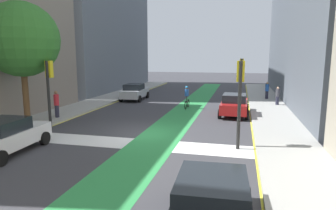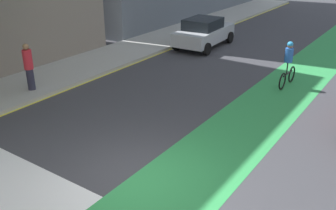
% 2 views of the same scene
% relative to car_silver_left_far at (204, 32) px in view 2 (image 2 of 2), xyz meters
% --- Properties ---
extents(ground_plane, '(120.00, 120.00, 0.00)m').
position_rel_car_silver_left_far_xyz_m(ground_plane, '(4.81, -11.89, -0.80)').
color(ground_plane, '#38383D').
extents(bike_lane_paint, '(2.40, 60.00, 0.01)m').
position_rel_car_silver_left_far_xyz_m(bike_lane_paint, '(5.92, -11.89, -0.80)').
color(bike_lane_paint, '#2D8C47').
rests_on(bike_lane_paint, ground_plane).
extents(car_silver_left_far, '(2.20, 4.28, 1.57)m').
position_rel_car_silver_left_far_xyz_m(car_silver_left_far, '(0.00, 0.00, 0.00)').
color(car_silver_left_far, '#B2B7BF').
rests_on(car_silver_left_far, ground_plane).
extents(cyclist_in_lane, '(0.32, 1.73, 1.86)m').
position_rel_car_silver_left_far_xyz_m(cyclist_in_lane, '(5.79, -3.51, 0.17)').
color(cyclist_in_lane, black).
rests_on(cyclist_in_lane, ground_plane).
extents(pedestrian_sidewalk_left_a, '(0.34, 0.34, 1.80)m').
position_rel_car_silver_left_far_xyz_m(pedestrian_sidewalk_left_a, '(-2.02, -9.76, 0.27)').
color(pedestrian_sidewalk_left_a, '#262638').
rests_on(pedestrian_sidewalk_left_a, sidewalk_left).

